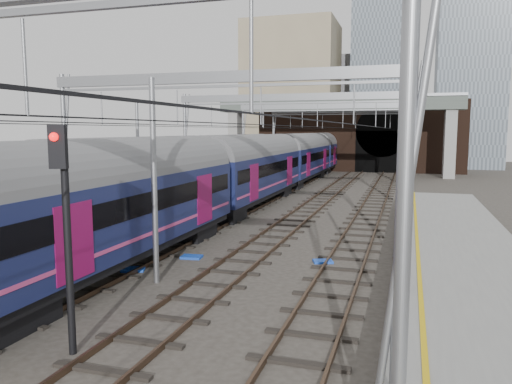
% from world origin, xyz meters
% --- Properties ---
extents(ground, '(160.00, 160.00, 0.00)m').
position_xyz_m(ground, '(0.00, 0.00, 0.00)').
color(ground, '#38332D').
rests_on(ground, ground).
extents(platform_right, '(4.32, 47.00, 1.12)m').
position_xyz_m(platform_right, '(10.18, -1.50, 0.55)').
color(platform_right, gray).
rests_on(platform_right, ground).
extents(tracks, '(14.40, 80.00, 0.22)m').
position_xyz_m(tracks, '(0.00, 15.00, 0.02)').
color(tracks, '#4C3828').
rests_on(tracks, ground).
extents(overhead_line, '(16.80, 80.00, 8.00)m').
position_xyz_m(overhead_line, '(0.00, 21.49, 6.57)').
color(overhead_line, gray).
rests_on(overhead_line, ground).
extents(retaining_wall, '(28.00, 2.75, 9.00)m').
position_xyz_m(retaining_wall, '(1.40, 51.93, 4.33)').
color(retaining_wall, black).
rests_on(retaining_wall, ground).
extents(overbridge, '(28.00, 3.00, 9.25)m').
position_xyz_m(overbridge, '(0.00, 46.00, 7.27)').
color(overbridge, gray).
rests_on(overbridge, ground).
extents(city_skyline, '(37.50, 27.50, 60.00)m').
position_xyz_m(city_skyline, '(2.73, 70.48, 17.09)').
color(city_skyline, tan).
rests_on(city_skyline, ground).
extents(train_main, '(2.91, 67.34, 4.97)m').
position_xyz_m(train_main, '(-2.00, 28.20, 2.56)').
color(train_main, black).
rests_on(train_main, ground).
extents(train_second, '(2.87, 33.20, 4.91)m').
position_xyz_m(train_second, '(-6.00, 19.26, 2.53)').
color(train_second, black).
rests_on(train_second, ground).
extents(signal_near_centre, '(0.42, 0.48, 5.38)m').
position_xyz_m(signal_near_centre, '(0.79, -3.65, 3.35)').
color(signal_near_centre, black).
rests_on(signal_near_centre, ground).
extents(equip_cover_a, '(0.89, 0.68, 0.10)m').
position_xyz_m(equip_cover_a, '(-0.22, 5.42, 0.05)').
color(equip_cover_a, blue).
rests_on(equip_cover_a, ground).
extents(equip_cover_b, '(1.00, 0.85, 0.10)m').
position_xyz_m(equip_cover_b, '(-1.56, 3.06, 0.05)').
color(equip_cover_b, blue).
rests_on(equip_cover_b, ground).
extents(equip_cover_c, '(0.90, 0.77, 0.09)m').
position_xyz_m(equip_cover_c, '(5.10, 6.32, 0.04)').
color(equip_cover_c, blue).
rests_on(equip_cover_c, ground).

